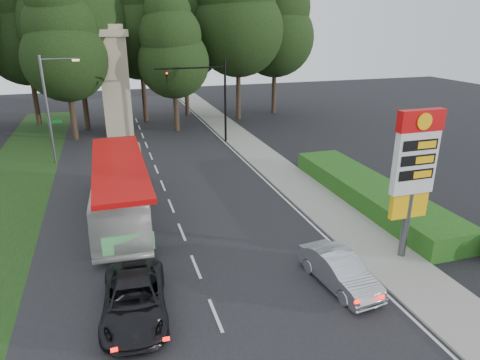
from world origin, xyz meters
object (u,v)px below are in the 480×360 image
object	(u,v)px
gas_station_pylon	(414,166)
suv_charcoal	(134,299)
sedan_silver	(339,270)
monument	(115,80)
transit_bus	(121,190)
streetlight_signs	(50,105)
traffic_signal_mast	(210,90)

from	to	relation	value
gas_station_pylon	suv_charcoal	xyz separation A→B (m)	(-12.00, -0.56, -3.76)
gas_station_pylon	sedan_silver	distance (m)	5.52
gas_station_pylon	monument	world-z (taller)	monument
transit_bus	sedan_silver	size ratio (longest dim) A/B	2.69
streetlight_signs	transit_bus	size ratio (longest dim) A/B	0.71
traffic_signal_mast	suv_charcoal	size ratio (longest dim) A/B	1.46
gas_station_pylon	traffic_signal_mast	xyz separation A→B (m)	(-3.52, 22.00, 0.22)
traffic_signal_mast	sedan_silver	distance (m)	23.45
suv_charcoal	traffic_signal_mast	bearing A→B (deg)	74.14
suv_charcoal	streetlight_signs	bearing A→B (deg)	106.24
streetlight_signs	suv_charcoal	bearing A→B (deg)	-78.50
gas_station_pylon	streetlight_signs	distance (m)	25.74
traffic_signal_mast	transit_bus	world-z (taller)	traffic_signal_mast
gas_station_pylon	sedan_silver	world-z (taller)	gas_station_pylon
monument	sedan_silver	distance (m)	30.33
traffic_signal_mast	sedan_silver	xyz separation A→B (m)	(-0.36, -23.10, -3.99)
gas_station_pylon	monument	distance (m)	30.17
transit_bus	sedan_silver	distance (m)	12.53
gas_station_pylon	transit_bus	xyz separation A→B (m)	(-11.94, 8.46, -2.88)
streetlight_signs	monument	world-z (taller)	monument
traffic_signal_mast	monument	size ratio (longest dim) A/B	0.72
streetlight_signs	suv_charcoal	size ratio (longest dim) A/B	1.62
gas_station_pylon	traffic_signal_mast	bearing A→B (deg)	99.09
gas_station_pylon	streetlight_signs	size ratio (longest dim) A/B	0.86
sedan_silver	traffic_signal_mast	bearing A→B (deg)	82.70
transit_bus	monument	bearing A→B (deg)	90.62
sedan_silver	gas_station_pylon	bearing A→B (deg)	9.41
streetlight_signs	monument	bearing A→B (deg)	58.03
transit_bus	suv_charcoal	bearing A→B (deg)	-87.60
traffic_signal_mast	streetlight_signs	world-z (taller)	streetlight_signs
transit_bus	sedan_silver	world-z (taller)	transit_bus
monument	sedan_silver	bearing A→B (deg)	-75.89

